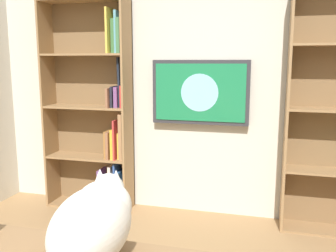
% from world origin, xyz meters
% --- Properties ---
extents(wall_back, '(4.52, 0.06, 2.70)m').
position_xyz_m(wall_back, '(0.00, -2.23, 1.35)').
color(wall_back, beige).
rests_on(wall_back, ground).
extents(bookshelf_right, '(0.90, 0.28, 2.12)m').
position_xyz_m(bookshelf_right, '(1.09, -2.07, 0.98)').
color(bookshelf_right, '#937047').
rests_on(bookshelf_right, ground).
extents(wall_mounted_tv, '(0.94, 0.07, 0.62)m').
position_xyz_m(wall_mounted_tv, '(0.05, -2.15, 1.22)').
color(wall_mounted_tv, '#333338').
extents(cat, '(0.28, 0.60, 0.34)m').
position_xyz_m(cat, '(0.07, 0.10, 0.89)').
color(cat, white).
rests_on(cat, desk).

